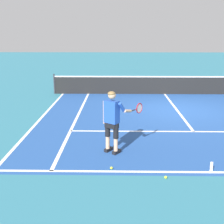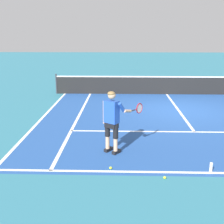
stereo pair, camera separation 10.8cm
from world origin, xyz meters
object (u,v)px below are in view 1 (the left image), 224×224
(tennis_player, at_px, (113,118))
(tennis_ball_near_feet, at_px, (166,177))
(tennis_ball_by_baseline, at_px, (111,168))
(water_bottle, at_px, (211,167))

(tennis_player, bearing_deg, tennis_ball_near_feet, -51.34)
(tennis_player, height_order, tennis_ball_by_baseline, tennis_player)
(tennis_ball_by_baseline, relative_size, water_bottle, 0.27)
(tennis_player, bearing_deg, tennis_ball_by_baseline, -90.56)
(tennis_player, height_order, water_bottle, tennis_player)
(tennis_player, bearing_deg, water_bottle, -26.09)
(tennis_player, height_order, tennis_ball_near_feet, tennis_player)
(tennis_player, distance_m, tennis_ball_by_baseline, 1.43)
(tennis_player, relative_size, tennis_ball_near_feet, 25.95)
(water_bottle, bearing_deg, tennis_ball_near_feet, -161.64)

